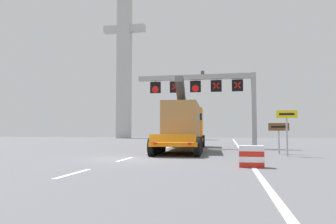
{
  "coord_description": "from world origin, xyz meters",
  "views": [
    {
      "loc": [
        5.16,
        -16.29,
        1.51
      ],
      "look_at": [
        0.23,
        9.69,
        3.11
      ],
      "focal_mm": 33.41,
      "sensor_mm": 36.0,
      "label": 1
    }
  ],
  "objects_px": {
    "heavy_haul_truck_orange": "(185,125)",
    "bridge_pylon_distant": "(124,48)",
    "tourist_info_sign_brown": "(279,131)",
    "crash_barrier_striped": "(251,156)",
    "overhead_lane_gantry": "(210,89)",
    "exit_sign_yellow": "(287,123)"
  },
  "relations": [
    {
      "from": "overhead_lane_gantry",
      "to": "tourist_info_sign_brown",
      "type": "height_order",
      "value": "overhead_lane_gantry"
    },
    {
      "from": "heavy_haul_truck_orange",
      "to": "bridge_pylon_distant",
      "type": "distance_m",
      "value": 44.78
    },
    {
      "from": "heavy_haul_truck_orange",
      "to": "exit_sign_yellow",
      "type": "bearing_deg",
      "value": -40.54
    },
    {
      "from": "heavy_haul_truck_orange",
      "to": "exit_sign_yellow",
      "type": "relative_size",
      "value": 5.17
    },
    {
      "from": "exit_sign_yellow",
      "to": "bridge_pylon_distant",
      "type": "relative_size",
      "value": 0.07
    },
    {
      "from": "exit_sign_yellow",
      "to": "tourist_info_sign_brown",
      "type": "bearing_deg",
      "value": 94.96
    },
    {
      "from": "heavy_haul_truck_orange",
      "to": "crash_barrier_striped",
      "type": "height_order",
      "value": "heavy_haul_truck_orange"
    },
    {
      "from": "overhead_lane_gantry",
      "to": "tourist_info_sign_brown",
      "type": "bearing_deg",
      "value": -52.18
    },
    {
      "from": "tourist_info_sign_brown",
      "to": "crash_barrier_striped",
      "type": "relative_size",
      "value": 2.0
    },
    {
      "from": "exit_sign_yellow",
      "to": "tourist_info_sign_brown",
      "type": "distance_m",
      "value": 2.0
    },
    {
      "from": "tourist_info_sign_brown",
      "to": "crash_barrier_striped",
      "type": "distance_m",
      "value": 8.48
    },
    {
      "from": "overhead_lane_gantry",
      "to": "heavy_haul_truck_orange",
      "type": "relative_size",
      "value": 0.76
    },
    {
      "from": "overhead_lane_gantry",
      "to": "exit_sign_yellow",
      "type": "height_order",
      "value": "overhead_lane_gantry"
    },
    {
      "from": "heavy_haul_truck_orange",
      "to": "crash_barrier_striped",
      "type": "distance_m",
      "value": 12.91
    },
    {
      "from": "exit_sign_yellow",
      "to": "bridge_pylon_distant",
      "type": "height_order",
      "value": "bridge_pylon_distant"
    },
    {
      "from": "overhead_lane_gantry",
      "to": "crash_barrier_striped",
      "type": "distance_m",
      "value": 15.24
    },
    {
      "from": "crash_barrier_striped",
      "to": "bridge_pylon_distant",
      "type": "height_order",
      "value": "bridge_pylon_distant"
    },
    {
      "from": "overhead_lane_gantry",
      "to": "heavy_haul_truck_orange",
      "type": "distance_m",
      "value": 4.4
    },
    {
      "from": "heavy_haul_truck_orange",
      "to": "bridge_pylon_distant",
      "type": "height_order",
      "value": "bridge_pylon_distant"
    },
    {
      "from": "tourist_info_sign_brown",
      "to": "bridge_pylon_distant",
      "type": "distance_m",
      "value": 51.19
    },
    {
      "from": "heavy_haul_truck_orange",
      "to": "exit_sign_yellow",
      "type": "xyz_separation_m",
      "value": [
        6.9,
        -5.9,
        0.02
      ]
    },
    {
      "from": "tourist_info_sign_brown",
      "to": "bridge_pylon_distant",
      "type": "height_order",
      "value": "bridge_pylon_distant"
    }
  ]
}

